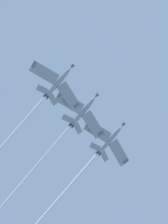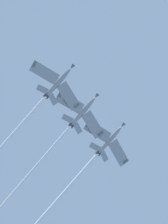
% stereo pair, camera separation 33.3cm
% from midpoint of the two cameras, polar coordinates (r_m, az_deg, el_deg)
% --- Properties ---
extents(jet_inner_left, '(20.08, 41.25, 23.31)m').
position_cam_midpoint_polar(jet_inner_left, '(162.62, 0.86, -5.66)').
color(jet_inner_left, gray).
extents(jet_centre, '(20.03, 42.37, 23.00)m').
position_cam_midpoint_polar(jet_centre, '(158.05, -1.88, -2.10)').
color(jet_centre, gray).
extents(jet_inner_right, '(20.02, 39.40, 23.05)m').
position_cam_midpoint_polar(jet_inner_right, '(154.19, -5.01, 0.91)').
color(jet_inner_right, gray).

